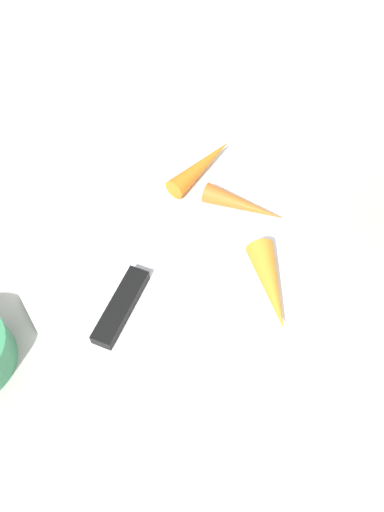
{
  "coord_description": "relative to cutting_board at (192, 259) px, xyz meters",
  "views": [
    {
      "loc": [
        0.16,
        0.25,
        0.46
      ],
      "look_at": [
        0.0,
        0.0,
        0.01
      ],
      "focal_mm": 34.13,
      "sensor_mm": 36.0,
      "label": 1
    }
  ],
  "objects": [
    {
      "name": "ground_plane",
      "position": [
        0.0,
        0.0,
        -0.01
      ],
      "size": [
        1.4,
        1.4,
        0.0
      ],
      "primitive_type": "plane",
      "color": "#ADA8A0"
    },
    {
      "name": "cutting_board",
      "position": [
        0.0,
        0.0,
        0.0
      ],
      "size": [
        0.36,
        0.26,
        0.01
      ],
      "primitive_type": "cube",
      "color": "white",
      "rests_on": "ground_plane"
    },
    {
      "name": "knife",
      "position": [
        0.09,
        0.01,
        0.01
      ],
      "size": [
        0.17,
        0.13,
        0.01
      ],
      "rotation": [
        0.0,
        0.0,
        3.76
      ],
      "color": "#B7B7BC",
      "rests_on": "cutting_board"
    },
    {
      "name": "carrot_medium",
      "position": [
        -0.04,
        0.08,
        0.02
      ],
      "size": [
        0.07,
        0.1,
        0.03
      ],
      "primitive_type": "cone",
      "rotation": [
        0.0,
        1.57,
        1.17
      ],
      "color": "orange",
      "rests_on": "cutting_board"
    },
    {
      "name": "carrot_longest",
      "position": [
        -0.08,
        -0.1,
        0.02
      ],
      "size": [
        0.11,
        0.06,
        0.03
      ],
      "primitive_type": "cone",
      "rotation": [
        0.0,
        1.57,
        3.45
      ],
      "color": "orange",
      "rests_on": "cutting_board"
    },
    {
      "name": "carrot_shortest",
      "position": [
        -0.08,
        -0.02,
        0.02
      ],
      "size": [
        0.07,
        0.09,
        0.02
      ],
      "primitive_type": "cone",
      "rotation": [
        0.0,
        1.57,
        2.15
      ],
      "color": "orange",
      "rests_on": "cutting_board"
    }
  ]
}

